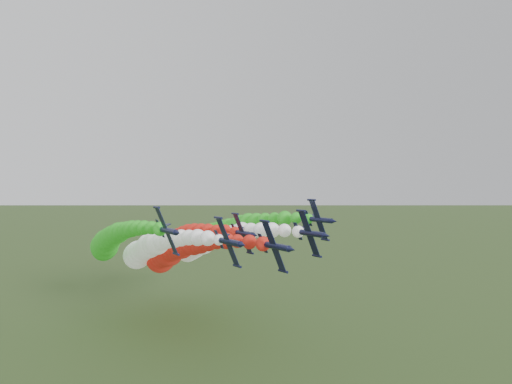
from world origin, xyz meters
TOP-DOWN VIEW (x-y plane):
  - jet_lead at (-0.47, 59.90)m, footprint 15.85×92.97m
  - jet_inner_left at (-6.19, 66.46)m, footprint 15.52×92.65m
  - jet_inner_right at (11.30, 63.52)m, footprint 15.14×92.26m
  - jet_outer_left at (-14.77, 76.93)m, footprint 15.20×92.32m
  - jet_outer_right at (22.64, 75.14)m, footprint 15.51×92.63m
  - jet_trail at (7.52, 83.91)m, footprint 15.56×92.68m

SIDE VIEW (x-z plane):
  - jet_lead at x=-0.47m, z-range 13.27..36.81m
  - jet_trail at x=7.52m, z-range 13.51..36.76m
  - jet_inner_left at x=-6.19m, z-range 14.04..37.26m
  - jet_inner_right at x=11.30m, z-range 15.25..38.08m
  - jet_outer_left at x=-14.77m, z-range 15.94..38.83m
  - jet_outer_right at x=22.64m, z-range 16.57..39.77m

